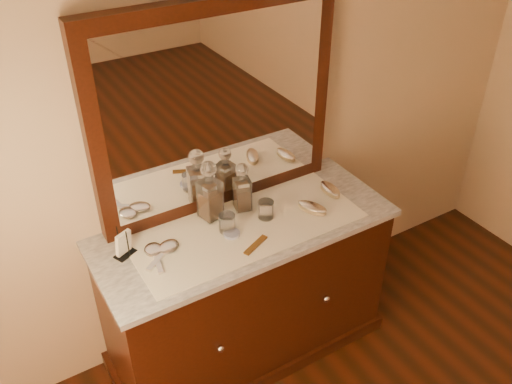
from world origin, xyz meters
TOP-DOWN VIEW (x-y plane):
  - dresser_cabinet at (0.00, 1.96)m, footprint 1.40×0.55m
  - dresser_plinth at (0.00, 1.96)m, footprint 1.46×0.59m
  - knob_left at (-0.30, 1.67)m, footprint 0.04×0.04m
  - knob_right at (0.30, 1.67)m, footprint 0.04×0.04m
  - marble_top at (0.00, 1.96)m, footprint 1.44×0.59m
  - mirror_frame at (0.00, 2.20)m, footprint 1.20×0.08m
  - mirror_glass at (0.00, 2.17)m, footprint 1.06×0.01m
  - lace_runner at (0.00, 1.94)m, footprint 1.10×0.45m
  - pin_dish at (-0.09, 1.92)m, footprint 0.10×0.10m
  - comb at (-0.04, 1.80)m, footprint 0.15×0.09m
  - napkin_rack at (-0.56, 2.05)m, footprint 0.11×0.09m
  - decanter_left at (-0.11, 2.10)m, footprint 0.11×0.11m
  - decanter_right at (0.06, 2.08)m, footprint 0.09×0.09m
  - brush_near at (0.33, 1.88)m, footprint 0.13×0.17m
  - brush_far at (0.50, 1.96)m, footprint 0.08×0.15m
  - hand_mirror_outer at (-0.45, 1.98)m, footprint 0.10×0.22m
  - hand_mirror_inner at (-0.39, 1.97)m, footprint 0.21×0.17m
  - tumblers at (0.01, 1.96)m, footprint 0.29×0.08m

SIDE VIEW (x-z plane):
  - dresser_plinth at x=0.00m, z-range 0.00..0.08m
  - dresser_cabinet at x=0.00m, z-range 0.00..0.82m
  - knob_left at x=-0.30m, z-range 0.43..0.47m
  - knob_right at x=0.30m, z-range 0.43..0.47m
  - marble_top at x=0.00m, z-range 0.82..0.85m
  - lace_runner at x=0.00m, z-range 0.85..0.85m
  - comb at x=-0.04m, z-range 0.85..0.86m
  - pin_dish at x=-0.09m, z-range 0.85..0.87m
  - hand_mirror_outer at x=-0.45m, z-range 0.85..0.87m
  - hand_mirror_inner at x=-0.39m, z-range 0.85..0.87m
  - brush_far at x=0.50m, z-range 0.85..0.90m
  - brush_near at x=0.33m, z-range 0.85..0.90m
  - tumblers at x=0.01m, z-range 0.85..0.94m
  - napkin_rack at x=-0.56m, z-range 0.84..0.98m
  - decanter_right at x=0.06m, z-range 0.82..1.08m
  - decanter_left at x=-0.11m, z-range 0.82..1.13m
  - mirror_frame at x=0.00m, z-range 0.85..1.85m
  - mirror_glass at x=0.00m, z-range 0.92..1.78m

